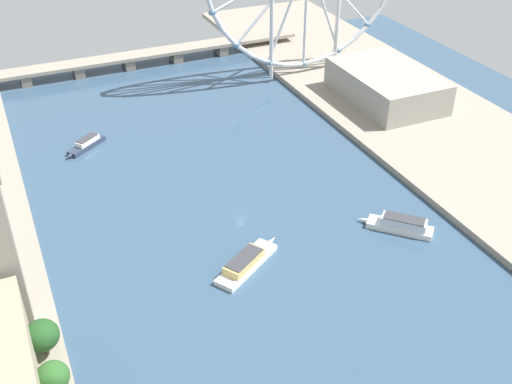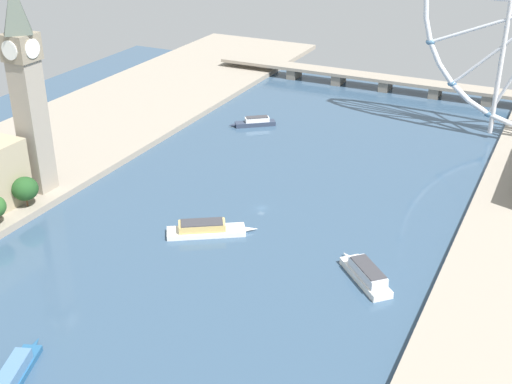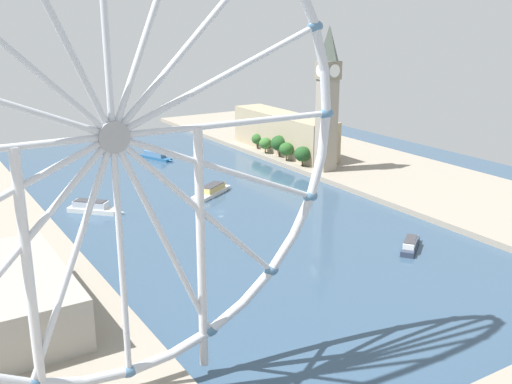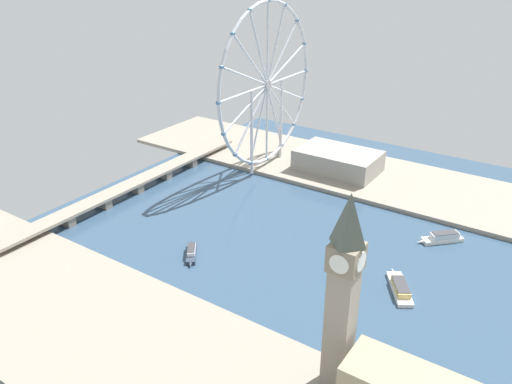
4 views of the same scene
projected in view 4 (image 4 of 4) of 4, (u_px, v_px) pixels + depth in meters
ground_plane at (357, 265)px, 298.76m from camera, size 416.10×416.10×0.00m
riverbank_right at (424, 189)px, 390.32m from camera, size 90.00×520.00×3.00m
clock_tower at (343, 292)px, 195.42m from camera, size 12.50×12.50×87.35m
ferris_wheel at (267, 86)px, 401.77m from camera, size 129.19×3.20×131.09m
riverside_hall at (338, 161)px, 416.22m from camera, size 41.33×64.48×16.70m
river_bridge at (135, 184)px, 387.63m from camera, size 228.10×14.11×8.22m
tour_boat_0 at (191, 253)px, 307.61m from camera, size 22.73×18.56×5.06m
tour_boat_2 at (443, 238)px, 322.45m from camera, size 24.85×24.91×6.17m
tour_boat_3 at (400, 287)px, 275.72m from camera, size 32.44×23.25×5.39m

